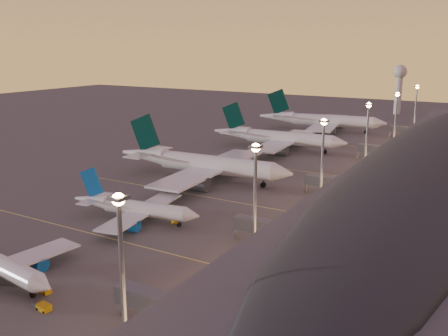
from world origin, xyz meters
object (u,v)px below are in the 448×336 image
Objects in this scene: airliner_wide_far at (321,121)px; baggage_tug_c at (174,220)px; airliner_wide_mid at (278,138)px; baggage_tug_d at (202,288)px; baggage_tug_b at (42,307)px; airliner_wide_near at (201,164)px; baggage_tug_a at (44,290)px; airliner_narrow_north at (135,208)px; radar_tower at (399,81)px.

airliner_wide_far reaches higher than baggage_tug_c.
airliner_wide_mid is 101.58m from baggage_tug_c.
airliner_wide_mid reaches higher than baggage_tug_d.
airliner_wide_near is at bearing 110.74° from baggage_tug_b.
baggage_tug_a is 43.23m from baggage_tug_c.
airliner_wide_near is 17.03× the size of baggage_tug_c.
airliner_narrow_north is 0.60× the size of airliner_wide_mid.
airliner_wide_mid is 144.55m from baggage_tug_a.
baggage_tug_a is at bearing -86.49° from airliner_wide_mid.
baggage_tug_d is (20.26, 20.09, -0.03)m from baggage_tug_b.
radar_tower is 8.36× the size of baggage_tug_d.
airliner_wide_far is at bearing 106.39° from baggage_tug_a.
airliner_wide_far is 17.48× the size of baggage_tug_c.
baggage_tug_a is (11.32, -39.05, -2.98)m from airliner_narrow_north.
airliner_wide_far is 188.97m from baggage_tug_d.
airliner_wide_mid is 15.96× the size of baggage_tug_c.
airliner_narrow_north is 10.16× the size of baggage_tug_a.
baggage_tug_a is at bearing -82.82° from airliner_narrow_north.
airliner_wide_mid reaches higher than airliner_narrow_north.
baggage_tug_c is at bearing -90.83° from radar_tower.
airliner_wide_far is at bearing 86.49° from airliner_wide_mid.
radar_tower is 277.40m from baggage_tug_d.
baggage_tug_c is (9.63, 4.14, -2.95)m from airliner_narrow_north.
airliner_narrow_north is 9.61× the size of baggage_tug_d.
radar_tower reaches higher than airliner_wide_far.
airliner_wide_mid is (-6.85, 104.27, 1.69)m from airliner_narrow_north.
radar_tower is (20.28, 91.76, 16.23)m from airliner_wide_far.
baggage_tug_c is (16.48, -100.13, -4.64)m from airliner_wide_mid.
baggage_tug_b is (16.08, -43.46, -2.92)m from airliner_narrow_north.
baggage_tug_d is (43.40, -183.85, -5.14)m from airliner_wide_far.
radar_tower is at bearing 78.01° from airliner_narrow_north.
baggage_tug_b reaches higher than baggage_tug_d.
baggage_tug_b is at bearing -31.65° from baggage_tug_a.
baggage_tug_b is at bearing -57.63° from baggage_tug_c.
airliner_wide_near is 209.89m from radar_tower.
radar_tower is at bearing 96.02° from baggage_tug_b.
airliner_narrow_north is at bearing -93.00° from radar_tower.
airliner_wide_mid is at bearing 138.82° from baggage_tug_d.
radar_tower is 249.04m from baggage_tug_c.
baggage_tug_b is at bearing -89.45° from radar_tower.
baggage_tug_a is (-1.90, -291.29, -21.40)m from radar_tower.
airliner_wide_far is (-0.20, 56.21, 0.50)m from airliner_wide_mid.
airliner_narrow_north is 104.51m from airliner_wide_mid.
baggage_tug_b is (23.14, -203.94, -5.11)m from airliner_wide_far.
airliner_wide_far is 17.58× the size of baggage_tug_d.
airliner_wide_far is 95.37m from radar_tower.
airliner_wide_near is (-7.82, 44.06, 2.03)m from airliner_narrow_north.
airliner_wide_near is 2.05× the size of radar_tower.
baggage_tug_a is at bearing -94.08° from airliner_wide_far.
airliner_wide_mid is at bearing 104.29° from baggage_tug_b.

